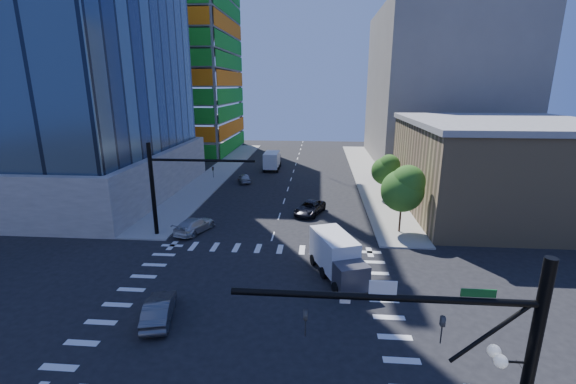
# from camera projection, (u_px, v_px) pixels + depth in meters

# --- Properties ---
(ground) EXTENTS (160.00, 160.00, 0.00)m
(ground) POSITION_uv_depth(u_px,v_px,m) (252.00, 303.00, 26.13)
(ground) COLOR black
(ground) RESTS_ON ground
(road_markings) EXTENTS (20.00, 20.00, 0.01)m
(road_markings) POSITION_uv_depth(u_px,v_px,m) (252.00, 303.00, 26.13)
(road_markings) COLOR silver
(road_markings) RESTS_ON ground
(sidewalk_ne) EXTENTS (5.00, 60.00, 0.15)m
(sidewalk_ne) POSITION_uv_depth(u_px,v_px,m) (368.00, 175.00, 63.56)
(sidewalk_ne) COLOR gray
(sidewalk_ne) RESTS_ON ground
(sidewalk_nw) EXTENTS (5.00, 60.00, 0.15)m
(sidewalk_nw) POSITION_uv_depth(u_px,v_px,m) (220.00, 172.00, 65.52)
(sidewalk_nw) COLOR gray
(sidewalk_nw) RESTS_ON ground
(construction_building) EXTENTS (25.16, 34.50, 70.60)m
(construction_building) POSITION_uv_depth(u_px,v_px,m) (171.00, 35.00, 81.23)
(construction_building) COLOR slate
(construction_building) RESTS_ON ground
(commercial_building) EXTENTS (20.50, 22.50, 10.60)m
(commercial_building) POSITION_uv_depth(u_px,v_px,m) (500.00, 167.00, 43.89)
(commercial_building) COLOR #937D55
(commercial_building) RESTS_ON ground
(bg_building_ne) EXTENTS (24.00, 30.00, 28.00)m
(bg_building_ne) POSITION_uv_depth(u_px,v_px,m) (440.00, 87.00, 73.12)
(bg_building_ne) COLOR slate
(bg_building_ne) RESTS_ON ground
(signal_mast_se) EXTENTS (10.51, 2.48, 9.00)m
(signal_mast_se) POSITION_uv_depth(u_px,v_px,m) (501.00, 370.00, 12.92)
(signal_mast_se) COLOR black
(signal_mast_se) RESTS_ON sidewalk_se
(signal_mast_nw) EXTENTS (10.20, 0.40, 9.00)m
(signal_mast_nw) POSITION_uv_depth(u_px,v_px,m) (167.00, 181.00, 36.50)
(signal_mast_nw) COLOR black
(signal_mast_nw) RESTS_ON sidewalk_nw
(tree_south) EXTENTS (4.16, 4.16, 6.82)m
(tree_south) POSITION_uv_depth(u_px,v_px,m) (404.00, 188.00, 37.25)
(tree_south) COLOR #382316
(tree_south) RESTS_ON sidewalk_ne
(tree_north) EXTENTS (3.54, 3.52, 5.78)m
(tree_north) POSITION_uv_depth(u_px,v_px,m) (386.00, 169.00, 48.94)
(tree_north) COLOR #382316
(tree_north) RESTS_ON sidewalk_ne
(car_nb_far) EXTENTS (4.00, 5.72, 1.45)m
(car_nb_far) POSITION_uv_depth(u_px,v_px,m) (310.00, 208.00, 44.08)
(car_nb_far) COLOR black
(car_nb_far) RESTS_ON ground
(car_sb_near) EXTENTS (3.57, 5.46, 1.47)m
(car_sb_near) POSITION_uv_depth(u_px,v_px,m) (195.00, 225.00, 38.59)
(car_sb_near) COLOR silver
(car_sb_near) RESTS_ON ground
(car_sb_mid) EXTENTS (2.77, 4.26, 1.35)m
(car_sb_mid) POSITION_uv_depth(u_px,v_px,m) (244.00, 178.00, 58.54)
(car_sb_mid) COLOR #9FA1A6
(car_sb_mid) RESTS_ON ground
(car_sb_cross) EXTENTS (2.53, 4.73, 1.48)m
(car_sb_cross) POSITION_uv_depth(u_px,v_px,m) (159.00, 309.00, 24.03)
(car_sb_cross) COLOR #4C4D51
(car_sb_cross) RESTS_ON ground
(box_truck_near) EXTENTS (4.46, 6.46, 3.12)m
(box_truck_near) POSITION_uv_depth(u_px,v_px,m) (338.00, 261.00, 29.26)
(box_truck_near) COLOR black
(box_truck_near) RESTS_ON ground
(box_truck_far) EXTENTS (2.57, 6.03, 3.16)m
(box_truck_far) POSITION_uv_depth(u_px,v_px,m) (272.00, 161.00, 67.64)
(box_truck_far) COLOR black
(box_truck_far) RESTS_ON ground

